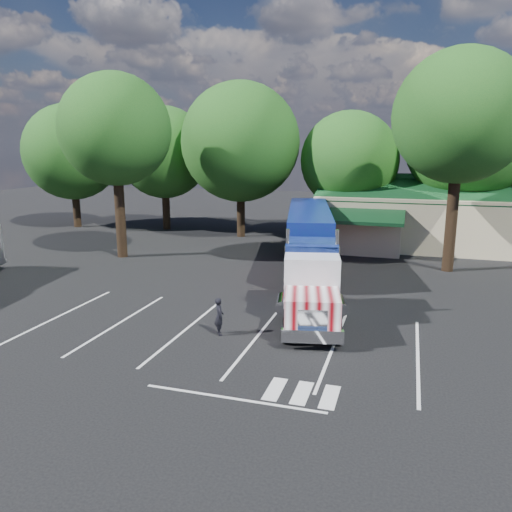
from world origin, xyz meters
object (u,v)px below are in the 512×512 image
(semi_truck, at_px, (309,241))
(bicycle, at_px, (297,255))
(woman, at_px, (219,316))
(silver_sedan, at_px, (390,240))

(semi_truck, distance_m, bicycle, 4.83)
(woman, height_order, bicycle, woman)
(woman, xyz_separation_m, bicycle, (0.20, 14.00, -0.28))
(bicycle, xyz_separation_m, silver_sedan, (5.91, 6.00, 0.27))
(woman, relative_size, silver_sedan, 0.34)
(woman, relative_size, bicycle, 0.81)
(semi_truck, distance_m, woman, 10.14)
(woman, xyz_separation_m, silver_sedan, (6.11, 20.00, -0.01))
(silver_sedan, bearing_deg, bicycle, 116.57)
(semi_truck, relative_size, bicycle, 10.04)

